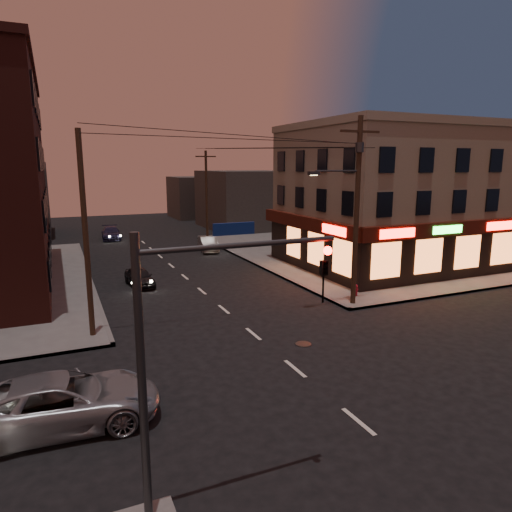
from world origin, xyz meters
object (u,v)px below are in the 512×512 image
sedan_mid (208,244)px  sedan_far (111,233)px  sedan_near (140,277)px  fire_hydrant (356,289)px  suv_cross (62,402)px

sedan_mid → sedan_far: bearing=132.2°
sedan_far → sedan_near: bearing=-88.0°
sedan_near → fire_hydrant: size_ratio=5.06×
suv_cross → fire_hydrant: (15.98, 7.58, -0.27)m
fire_hydrant → suv_cross: bearing=-154.6°
sedan_near → fire_hydrant: 13.62m
sedan_near → sedan_mid: 12.51m
suv_cross → sedan_far: suv_cross is taller
sedan_mid → fire_hydrant: (3.29, -17.71, -0.14)m
sedan_far → fire_hydrant: size_ratio=6.69×
sedan_mid → sedan_near: bearing=-120.5°
sedan_near → sedan_mid: (7.79, 9.79, 0.07)m
fire_hydrant → sedan_near: bearing=144.5°
suv_cross → sedan_near: size_ratio=1.65×
sedan_near → suv_cross: bearing=-112.6°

